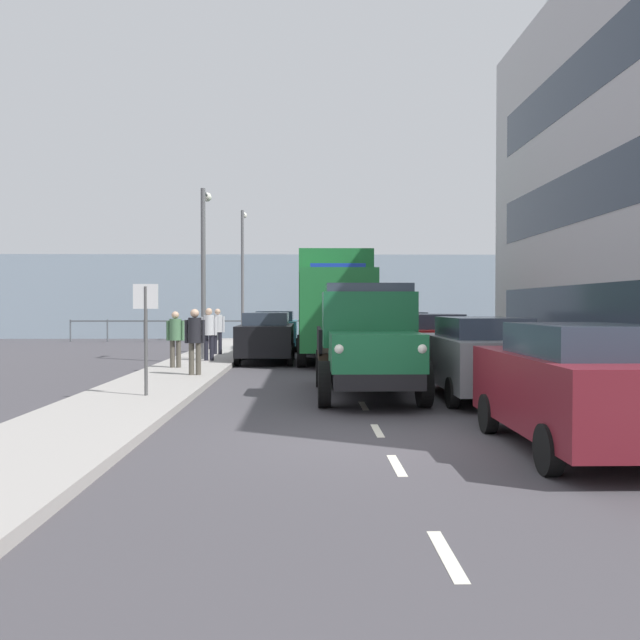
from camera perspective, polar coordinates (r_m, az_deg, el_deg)
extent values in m
plane|color=#423F44|center=(19.00, 2.26, -4.70)|extent=(80.00, 80.00, 0.00)
cube|color=#9E9993|center=(19.82, 15.86, -4.28)|extent=(2.35, 36.60, 0.15)
cube|color=#9E9993|center=(19.30, -11.71, -4.41)|extent=(2.35, 36.60, 0.15)
cube|color=silver|center=(5.66, 10.72, -19.05)|extent=(0.12, 1.10, 0.01)
cube|color=silver|center=(8.46, 6.54, -12.18)|extent=(0.12, 1.10, 0.01)
cube|color=silver|center=(10.67, 4.91, -9.36)|extent=(0.12, 1.10, 0.01)
cube|color=silver|center=(13.23, 3.73, -7.29)|extent=(0.12, 1.10, 0.01)
cube|color=silver|center=(15.99, 2.89, -5.81)|extent=(0.12, 1.10, 0.01)
cube|color=silver|center=(18.35, 2.38, -4.90)|extent=(0.12, 1.10, 0.01)
cube|color=silver|center=(21.23, 1.91, -4.06)|extent=(0.12, 1.10, 0.01)
cube|color=silver|center=(23.48, 1.62, -3.55)|extent=(0.12, 1.10, 0.01)
cube|color=silver|center=(25.95, 1.37, -3.10)|extent=(0.12, 1.10, 0.01)
cube|color=silver|center=(28.55, 1.15, -2.70)|extent=(0.12, 1.10, 0.01)
cube|color=silver|center=(31.26, 0.96, -2.36)|extent=(0.12, 1.10, 0.01)
cube|color=silver|center=(33.97, 0.80, -2.07)|extent=(0.12, 1.10, 0.01)
cube|color=#2D3847|center=(16.78, 23.43, 0.57)|extent=(0.08, 15.80, 1.40)
cube|color=#2D3847|center=(17.02, 23.51, 10.73)|extent=(0.08, 15.80, 1.40)
cube|color=#2D3847|center=(17.76, 23.60, 20.31)|extent=(0.08, 15.80, 1.40)
cube|color=#8C9EAD|center=(40.19, 0.51, 2.00)|extent=(80.00, 0.80, 5.00)
cylinder|color=#4C5156|center=(39.58, 21.37, -0.82)|extent=(0.08, 0.08, 1.20)
cylinder|color=#4C5156|center=(38.87, 18.64, -0.84)|extent=(0.08, 0.08, 1.20)
cylinder|color=#4C5156|center=(38.24, 15.82, -0.85)|extent=(0.08, 0.08, 1.20)
cylinder|color=#4C5156|center=(37.71, 12.91, -0.87)|extent=(0.08, 0.08, 1.20)
cylinder|color=#4C5156|center=(37.28, 9.92, -0.88)|extent=(0.08, 0.08, 1.20)
cylinder|color=#4C5156|center=(36.95, 6.88, -0.89)|extent=(0.08, 0.08, 1.20)
cylinder|color=#4C5156|center=(36.72, 3.78, -0.89)|extent=(0.08, 0.08, 1.20)
cylinder|color=#4C5156|center=(36.61, 0.66, -0.90)|extent=(0.08, 0.08, 1.20)
cylinder|color=#4C5156|center=(36.61, -2.47, -0.90)|extent=(0.08, 0.08, 1.20)
cylinder|color=#4C5156|center=(36.71, -5.59, -0.90)|extent=(0.08, 0.08, 1.20)
cylinder|color=#4C5156|center=(36.92, -8.69, -0.89)|extent=(0.08, 0.08, 1.20)
cylinder|color=#4C5156|center=(37.24, -11.74, -0.89)|extent=(0.08, 0.08, 1.20)
cylinder|color=#4C5156|center=(37.66, -14.73, -0.88)|extent=(0.08, 0.08, 1.20)
cylinder|color=#4C5156|center=(38.19, -17.65, -0.87)|extent=(0.08, 0.08, 1.20)
cylinder|color=#4C5156|center=(38.80, -20.48, -0.86)|extent=(0.08, 0.08, 1.20)
cube|color=#4C5156|center=(36.60, 0.66, -0.09)|extent=(28.00, 0.08, 0.08)
cube|color=black|center=(14.65, 4.00, -4.11)|extent=(1.64, 5.60, 0.30)
cube|color=#196038|center=(12.78, 4.73, -2.65)|extent=(1.72, 1.90, 0.70)
cube|color=silver|center=(11.89, 5.16, -3.08)|extent=(1.16, 0.08, 0.56)
sphere|color=white|center=(11.99, 8.66, -2.44)|extent=(0.20, 0.20, 0.20)
sphere|color=white|center=(11.83, 1.62, -2.47)|extent=(0.20, 0.20, 0.20)
cube|color=#196038|center=(14.26, 4.12, 0.07)|extent=(1.93, 1.34, 1.15)
cube|color=#2D3847|center=(14.26, 4.12, 1.98)|extent=(1.78, 1.23, 0.56)
cube|color=#2D2319|center=(15.97, 3.57, -2.84)|extent=(2.10, 2.80, 0.16)
cube|color=black|center=(16.06, 7.16, -1.68)|extent=(0.08, 2.80, 0.56)
cube|color=black|center=(15.90, -0.05, -1.70)|extent=(0.08, 2.80, 0.56)
cylinder|color=black|center=(13.14, 8.86, -5.40)|extent=(0.24, 0.90, 0.90)
cylinder|color=black|center=(12.95, 0.37, -5.48)|extent=(0.24, 0.90, 0.90)
cylinder|color=black|center=(16.30, 6.91, -4.10)|extent=(0.24, 0.90, 0.90)
cylinder|color=black|center=(16.15, 0.09, -4.15)|extent=(0.24, 0.90, 0.90)
cube|color=#1E7033|center=(21.20, 1.53, 0.85)|extent=(2.40, 2.21, 2.60)
cube|color=#2D3847|center=(21.20, 1.53, 2.39)|extent=(2.20, 2.04, 0.80)
cube|color=#1933B2|center=(21.23, 1.53, 4.63)|extent=(1.75, 0.20, 0.16)
cube|color=#1E7033|center=(25.19, 1.12, 2.16)|extent=(2.50, 5.95, 3.00)
cube|color=black|center=(24.28, 1.21, -1.75)|extent=(2.00, 8.08, 0.36)
cylinder|color=black|center=(21.41, 4.60, -2.64)|extent=(0.28, 1.04, 1.04)
cylinder|color=black|center=(21.31, -1.57, -2.65)|extent=(0.28, 1.04, 1.04)
cylinder|color=black|center=(25.00, 3.78, -2.08)|extent=(0.28, 1.04, 1.04)
cylinder|color=black|center=(24.91, -1.50, -2.09)|extent=(0.28, 1.04, 1.04)
cylinder|color=black|center=(27.12, 3.41, -1.82)|extent=(0.28, 1.04, 1.04)
cylinder|color=black|center=(27.04, -1.46, -1.83)|extent=(0.28, 1.04, 1.04)
cube|color=maroon|center=(9.70, 20.96, -5.74)|extent=(1.76, 4.17, 1.00)
cube|color=#2D3847|center=(9.46, 21.45, -1.60)|extent=(1.44, 2.29, 0.42)
cylinder|color=black|center=(10.72, 14.14, -7.73)|extent=(0.18, 0.60, 0.60)
cylinder|color=black|center=(11.27, 22.43, -7.35)|extent=(0.18, 0.60, 0.60)
cylinder|color=black|center=(8.30, 18.89, -10.40)|extent=(0.18, 0.60, 0.60)
cube|color=slate|center=(14.56, 13.37, -3.38)|extent=(1.81, 4.45, 1.00)
cube|color=#2D3847|center=(14.33, 13.58, -0.62)|extent=(1.48, 2.45, 0.42)
cylinder|color=black|center=(15.77, 9.07, -4.84)|extent=(0.18, 0.60, 0.60)
cylinder|color=black|center=(16.16, 15.09, -4.72)|extent=(0.18, 0.60, 0.60)
cylinder|color=black|center=(13.08, 11.20, -6.10)|extent=(0.18, 0.60, 0.60)
cylinder|color=black|center=(13.55, 18.35, -5.88)|extent=(0.18, 0.60, 0.60)
cube|color=#B21E1E|center=(20.00, 9.38, -2.12)|extent=(1.85, 4.01, 1.00)
cube|color=#2D3847|center=(19.78, 9.50, -0.10)|extent=(1.52, 2.20, 0.42)
cylinder|color=black|center=(21.12, 6.42, -3.29)|extent=(0.18, 0.60, 0.60)
cylinder|color=black|center=(21.42, 11.09, -3.24)|extent=(0.18, 0.60, 0.60)
cylinder|color=black|center=(18.67, 7.41, -3.89)|extent=(0.18, 0.60, 0.60)
cylinder|color=black|center=(19.01, 12.67, -3.82)|extent=(0.18, 0.60, 0.60)
cube|color=#B7BABF|center=(25.60, 7.08, -1.38)|extent=(1.68, 4.60, 1.00)
cube|color=#2D3847|center=(25.38, 7.15, 0.20)|extent=(1.38, 2.53, 0.42)
cylinder|color=black|center=(26.94, 4.97, -2.31)|extent=(0.18, 0.60, 0.60)
cylinder|color=black|center=(27.16, 8.32, -2.29)|extent=(0.18, 0.60, 0.60)
cylinder|color=black|center=(24.12, 5.68, -2.73)|extent=(0.18, 0.60, 0.60)
cylinder|color=black|center=(24.36, 9.41, -2.70)|extent=(0.18, 0.60, 0.60)
cube|color=black|center=(23.19, -4.60, -1.65)|extent=(1.82, 4.28, 1.00)
cube|color=#2D3847|center=(23.36, -4.57, 0.12)|extent=(1.49, 2.35, 0.42)
cylinder|color=black|center=(21.86, -2.55, -3.13)|extent=(0.18, 0.60, 0.60)
cylinder|color=black|center=(21.97, -7.06, -3.12)|extent=(0.18, 0.60, 0.60)
cylinder|color=black|center=(24.51, -2.38, -2.66)|extent=(0.18, 0.60, 0.60)
cylinder|color=black|center=(24.61, -6.41, -2.65)|extent=(0.18, 0.60, 0.60)
cube|color=#1E6670|center=(29.33, -3.85, -1.04)|extent=(1.90, 4.01, 1.00)
cube|color=#2D3847|center=(29.51, -3.83, 0.35)|extent=(1.56, 2.21, 0.42)
cylinder|color=black|center=(28.09, -2.13, -2.16)|extent=(0.18, 0.60, 0.60)
cylinder|color=black|center=(28.18, -5.81, -2.16)|extent=(0.18, 0.60, 0.60)
cylinder|color=black|center=(30.57, -2.04, -1.88)|extent=(0.18, 0.60, 0.60)
cylinder|color=black|center=(30.66, -5.42, -1.88)|extent=(0.18, 0.60, 0.60)
cylinder|color=#4C473D|center=(17.82, -10.32, -3.28)|extent=(0.14, 0.14, 0.84)
cylinder|color=#4C473D|center=(17.85, -10.89, -3.27)|extent=(0.14, 0.14, 0.84)
cylinder|color=black|center=(17.79, -10.62, -0.87)|extent=(0.34, 0.34, 0.66)
cylinder|color=black|center=(17.76, -9.92, -0.97)|extent=(0.09, 0.09, 0.61)
cylinder|color=black|center=(17.83, -11.31, -0.97)|extent=(0.09, 0.09, 0.61)
sphere|color=tan|center=(17.78, -10.62, 0.57)|extent=(0.23, 0.23, 0.23)
cylinder|color=#4C473D|center=(20.05, -11.95, -2.84)|extent=(0.14, 0.14, 0.80)
cylinder|color=#4C473D|center=(20.08, -12.46, -2.83)|extent=(0.14, 0.14, 0.80)
cylinder|color=#47724C|center=(20.03, -12.22, -0.80)|extent=(0.34, 0.34, 0.63)
cylinder|color=#47724C|center=(19.99, -11.60, -0.89)|extent=(0.09, 0.09, 0.58)
cylinder|color=#47724C|center=(20.07, -12.83, -0.89)|extent=(0.09, 0.09, 0.58)
sphere|color=tan|center=(20.02, -12.22, 0.42)|extent=(0.22, 0.22, 0.22)
cylinder|color=black|center=(22.37, -9.21, -2.35)|extent=(0.14, 0.14, 0.84)
cylinder|color=black|center=(22.40, -9.66, -2.35)|extent=(0.14, 0.14, 0.84)
cylinder|color=silver|center=(22.35, -9.44, -0.43)|extent=(0.34, 0.34, 0.66)
cylinder|color=silver|center=(22.32, -8.88, -0.51)|extent=(0.09, 0.09, 0.61)
cylinder|color=silver|center=(22.38, -10.00, -0.51)|extent=(0.09, 0.09, 0.61)
sphere|color=tan|center=(22.34, -9.44, 0.71)|extent=(0.23, 0.23, 0.23)
cylinder|color=black|center=(25.27, -8.50, -1.96)|extent=(0.14, 0.14, 0.82)
cylinder|color=black|center=(25.30, -8.91, -1.96)|extent=(0.14, 0.14, 0.82)
cylinder|color=silver|center=(25.26, -8.71, -0.29)|extent=(0.34, 0.34, 0.65)
cylinder|color=silver|center=(25.23, -8.22, -0.36)|extent=(0.09, 0.09, 0.60)
cylinder|color=silver|center=(25.29, -9.21, -0.36)|extent=(0.09, 0.09, 0.60)
sphere|color=tan|center=(25.25, -8.71, 0.70)|extent=(0.22, 0.22, 0.22)
cylinder|color=#383342|center=(28.28, -9.32, -1.68)|extent=(0.14, 0.14, 0.77)
cylinder|color=#383342|center=(28.31, -9.68, -1.68)|extent=(0.14, 0.14, 0.77)
cylinder|color=black|center=(28.27, -9.50, -0.28)|extent=(0.34, 0.34, 0.61)
cylinder|color=black|center=(28.23, -9.06, -0.35)|extent=(0.09, 0.09, 0.56)
cylinder|color=black|center=(28.30, -9.94, -0.34)|extent=(0.09, 0.09, 0.56)
sphere|color=tan|center=(28.26, -9.51, 0.54)|extent=(0.21, 0.21, 0.21)
cylinder|color=#59595B|center=(23.07, -9.91, 3.89)|extent=(0.16, 0.16, 5.78)
cylinder|color=#59595B|center=(23.81, -9.76, 10.56)|extent=(0.10, 0.90, 0.10)
sphere|color=silver|center=(24.24, -9.60, 10.28)|extent=(0.32, 0.32, 0.32)
cylinder|color=#59595B|center=(35.64, -6.61, 3.81)|extent=(0.16, 0.16, 6.84)
cylinder|color=#59595B|center=(36.39, -6.55, 9.01)|extent=(0.10, 0.90, 0.10)
sphere|color=silver|center=(36.83, -6.49, 8.84)|extent=(0.32, 0.32, 0.32)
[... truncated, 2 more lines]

